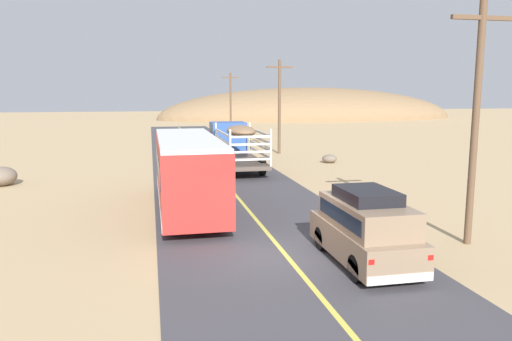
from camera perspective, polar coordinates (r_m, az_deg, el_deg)
ground_plane at (r=15.97m, az=3.45°, el=-9.76°), size 240.00×240.00×0.00m
road_surface at (r=15.97m, az=3.45°, el=-9.73°), size 8.00×120.00×0.02m
road_centre_line at (r=15.97m, az=3.45°, el=-9.69°), size 0.16×117.60×0.00m
suv_near at (r=15.26m, az=12.48°, el=-6.35°), size 1.90×4.62×2.29m
livestock_truck at (r=34.74m, az=-2.69°, el=3.51°), size 2.53×9.70×3.02m
bus at (r=21.68m, az=-7.86°, el=-0.05°), size 2.54×10.00×3.21m
power_pole_near at (r=17.92m, az=23.96°, el=5.68°), size 2.20×0.24×8.08m
power_pole_mid at (r=41.32m, az=2.71°, el=7.68°), size 2.20×0.24×7.73m
power_pole_far at (r=66.25m, az=-2.94°, el=8.13°), size 2.20×0.24×7.58m
boulder_near_shoulder at (r=30.75m, az=-27.20°, el=-0.59°), size 1.57×1.69×1.05m
boulder_mid_field at (r=36.55m, az=8.45°, el=1.35°), size 1.08×1.01×0.61m
distant_hill at (r=97.09m, az=6.10°, el=5.98°), size 58.18×24.49×11.85m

